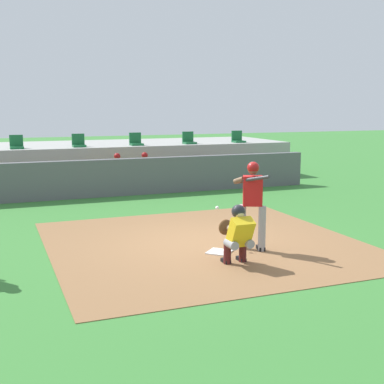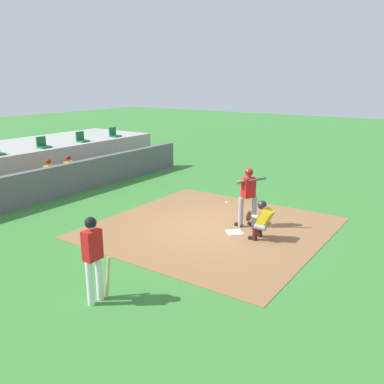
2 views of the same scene
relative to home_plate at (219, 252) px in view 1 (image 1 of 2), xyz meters
The scene contains 15 objects.
ground_plane 0.80m from the home_plate, 90.00° to the left, with size 80.00×80.00×0.00m, color #387A33.
dirt_infield 0.80m from the home_plate, 90.00° to the left, with size 6.40×6.40×0.01m, color olive.
home_plate is the anchor object (origin of this frame).
batter_at_plate 1.23m from the home_plate, ahead, with size 0.58×0.89×1.80m.
catcher_crouched 1.00m from the home_plate, 90.74° to the right, with size 0.49×1.52×1.13m.
dugout_wall 7.32m from the home_plate, 90.00° to the left, with size 13.00×0.30×1.20m, color #59595E.
dugout_bench 8.30m from the home_plate, 90.00° to the left, with size 11.80×0.44×0.45m, color olive.
dugout_player_0 8.17m from the home_plate, 90.72° to the left, with size 0.49×0.70×1.30m.
dugout_player_1 8.22m from the home_plate, 83.90° to the left, with size 0.49×0.70×1.30m.
stands_platform 11.72m from the home_plate, 90.00° to the left, with size 15.00×4.40×1.40m, color #9E9E99.
stadium_seat_1 10.79m from the home_plate, 107.71° to the left, with size 0.46×0.46×0.48m.
stadium_seat_2 10.35m from the home_plate, 96.08° to the left, with size 0.46×0.46×0.48m.
stadium_seat_3 10.35m from the home_plate, 83.92° to the left, with size 0.46×0.46×0.48m.
stadium_seat_4 10.79m from the home_plate, 72.29° to the left, with size 0.46×0.46×0.48m.
stadium_seat_5 11.63m from the home_plate, 61.98° to the left, with size 0.46×0.46×0.48m.
Camera 1 is at (-4.13, -9.88, 2.89)m, focal length 48.51 mm.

